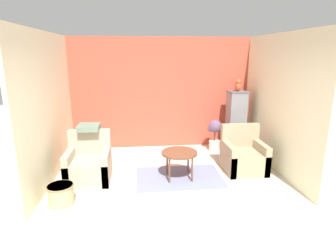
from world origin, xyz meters
TOP-DOWN VIEW (x-y plane):
  - ground_plane at (0.00, 0.00)m, footprint 20.00×20.00m
  - wall_back_accent at (0.00, 3.27)m, footprint 4.51×0.06m
  - wall_left at (-2.22, 1.62)m, footprint 0.06×3.24m
  - wall_right at (2.22, 1.62)m, footprint 0.06×3.24m
  - area_rug at (0.18, 1.29)m, footprint 1.66×1.12m
  - coffee_table at (0.18, 1.29)m, footprint 0.68×0.68m
  - armchair_left at (-1.52, 1.39)m, footprint 0.79×0.77m
  - armchair_right at (1.54, 1.52)m, footprint 0.79×0.77m
  - birdcage at (1.78, 2.75)m, footprint 0.50×0.50m
  - parrot at (1.78, 2.75)m, footprint 0.13×0.24m
  - potted_plant at (1.27, 2.75)m, footprint 0.35×0.32m
  - wicker_basket at (-1.83, 0.52)m, footprint 0.41×0.41m
  - throw_pillow at (-1.52, 1.66)m, footprint 0.41×0.41m

SIDE VIEW (x-z plane):
  - ground_plane at x=0.00m, z-range 0.00..0.00m
  - area_rug at x=0.18m, z-range 0.00..0.01m
  - wicker_basket at x=-1.83m, z-range 0.01..0.34m
  - armchair_left at x=-1.52m, z-range -0.16..0.75m
  - armchair_right at x=1.54m, z-range -0.16..0.75m
  - potted_plant at x=1.27m, z-range 0.08..0.86m
  - coffee_table at x=0.18m, z-range 0.21..0.74m
  - birdcage at x=1.78m, z-range -0.02..1.44m
  - throw_pillow at x=-1.52m, z-range 0.91..1.01m
  - wall_back_accent at x=0.00m, z-range 0.00..2.73m
  - wall_left at x=-2.22m, z-range 0.00..2.73m
  - wall_right at x=2.22m, z-range 0.00..2.73m
  - parrot at x=1.78m, z-range 1.46..1.75m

